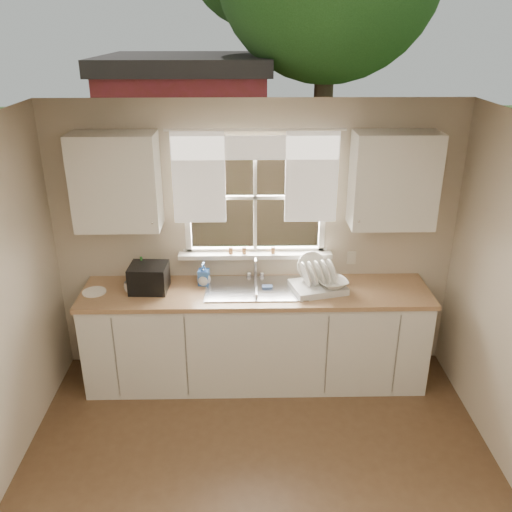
{
  "coord_description": "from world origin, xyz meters",
  "views": [
    {
      "loc": [
        -0.09,
        -2.53,
        3.05
      ],
      "look_at": [
        0.0,
        1.65,
        1.25
      ],
      "focal_mm": 38.0,
      "sensor_mm": 36.0,
      "label": 1
    }
  ],
  "objects_px": {
    "dish_rack": "(318,282)",
    "black_appliance": "(149,278)",
    "soap_bottle_a": "(142,271)",
    "cup": "(132,287)"
  },
  "relations": [
    {
      "from": "cup",
      "to": "black_appliance",
      "type": "relative_size",
      "value": 0.41
    },
    {
      "from": "black_appliance",
      "to": "soap_bottle_a",
      "type": "bearing_deg",
      "value": 126.81
    },
    {
      "from": "dish_rack",
      "to": "cup",
      "type": "distance_m",
      "value": 1.61
    },
    {
      "from": "dish_rack",
      "to": "soap_bottle_a",
      "type": "xyz_separation_m",
      "value": [
        -1.54,
        0.14,
        0.05
      ]
    },
    {
      "from": "dish_rack",
      "to": "soap_bottle_a",
      "type": "bearing_deg",
      "value": 174.7
    },
    {
      "from": "dish_rack",
      "to": "black_appliance",
      "type": "distance_m",
      "value": 1.46
    },
    {
      "from": "dish_rack",
      "to": "cup",
      "type": "relative_size",
      "value": 3.9
    },
    {
      "from": "soap_bottle_a",
      "to": "cup",
      "type": "relative_size",
      "value": 1.97
    },
    {
      "from": "soap_bottle_a",
      "to": "black_appliance",
      "type": "height_order",
      "value": "soap_bottle_a"
    },
    {
      "from": "soap_bottle_a",
      "to": "dish_rack",
      "type": "bearing_deg",
      "value": -21.09
    }
  ]
}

